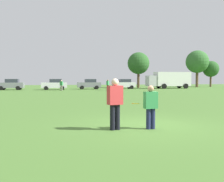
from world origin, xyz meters
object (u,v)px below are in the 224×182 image
object	(u,v)px
player_defender	(151,105)
parked_car_near_right	(124,84)
player_thrower	(115,101)
bystander_sideline_watcher	(108,84)
parked_car_mid_left	(11,84)
box_truck	(169,79)
traffic_cone	(151,98)
bystander_far_jogger	(61,85)
parked_car_center	(55,84)
parked_car_mid_right	(89,84)
frisbee	(136,104)

from	to	relation	value
player_defender	parked_car_near_right	size ratio (longest dim) A/B	0.35
player_thrower	parked_car_near_right	world-z (taller)	parked_car_near_right
player_defender	bystander_sideline_watcher	world-z (taller)	bystander_sideline_watcher
parked_car_mid_left	box_truck	size ratio (longest dim) A/B	0.50
parked_car_mid_left	traffic_cone	bearing A→B (deg)	-60.42
bystander_sideline_watcher	bystander_far_jogger	xyz separation A→B (m)	(-7.09, 1.08, -0.05)
parked_car_mid_left	parked_car_near_right	size ratio (longest dim) A/B	1.00
player_defender	parked_car_center	distance (m)	34.83
parked_car_mid_right	bystander_far_jogger	world-z (taller)	parked_car_mid_right
parked_car_center	traffic_cone	bearing A→B (deg)	-73.12
parked_car_near_right	box_truck	world-z (taller)	box_truck
traffic_cone	bystander_sideline_watcher	xyz separation A→B (m)	(0.75, 19.20, 0.74)
player_defender	parked_car_mid_left	distance (m)	37.28
parked_car_near_right	box_truck	bearing A→B (deg)	-0.92
traffic_cone	parked_car_mid_left	distance (m)	29.17
bystander_far_jogger	box_truck	bearing A→B (deg)	14.08
parked_car_near_right	parked_car_mid_right	bearing A→B (deg)	179.54
player_thrower	bystander_far_jogger	world-z (taller)	player_thrower
player_defender	parked_car_mid_left	xyz separation A→B (m)	(-9.89, 35.94, 0.09)
frisbee	parked_car_center	xyz separation A→B (m)	(-2.33, 34.55, 0.06)
parked_car_mid_left	parked_car_center	xyz separation A→B (m)	(7.08, -1.23, 0.00)
player_thrower	parked_car_mid_left	size ratio (longest dim) A/B	0.40
traffic_cone	parked_car_mid_left	bearing A→B (deg)	119.58
parked_car_center	parked_car_mid_right	world-z (taller)	same
traffic_cone	box_truck	bearing A→B (deg)	60.49
player_thrower	traffic_cone	xyz separation A→B (m)	(5.72, 10.44, -0.74)
parked_car_near_right	parked_car_mid_left	bearing A→B (deg)	-179.20
traffic_cone	parked_car_mid_right	world-z (taller)	parked_car_mid_right
player_thrower	player_defender	bearing A→B (deg)	-7.02
traffic_cone	box_truck	size ratio (longest dim) A/B	0.06
player_defender	parked_car_mid_right	size ratio (longest dim) A/B	0.35
parked_car_near_right	box_truck	size ratio (longest dim) A/B	0.50
parked_car_near_right	bystander_sideline_watcher	size ratio (longest dim) A/B	2.48
traffic_cone	frisbee	bearing A→B (deg)	-115.57
parked_car_center	parked_car_near_right	distance (m)	12.69
parked_car_mid_left	bystander_far_jogger	bearing A→B (deg)	-32.28
traffic_cone	parked_car_center	world-z (taller)	parked_car_center
parked_car_mid_left	box_truck	xyz separation A→B (m)	(28.82, 0.13, 0.83)
player_thrower	parked_car_near_right	xyz separation A→B (m)	(11.00, 36.07, -0.04)
frisbee	player_thrower	bearing A→B (deg)	-178.96
parked_car_mid_right	box_truck	world-z (taller)	box_truck
parked_car_mid_left	parked_car_mid_right	world-z (taller)	same
bystander_sideline_watcher	parked_car_near_right	bearing A→B (deg)	54.84
bystander_sideline_watcher	bystander_far_jogger	world-z (taller)	bystander_sideline_watcher
frisbee	parked_car_near_right	world-z (taller)	parked_car_near_right
traffic_cone	player_thrower	bearing A→B (deg)	-118.72
traffic_cone	bystander_far_jogger	world-z (taller)	bystander_far_jogger
traffic_cone	bystander_far_jogger	size ratio (longest dim) A/B	0.29
player_defender	frisbee	bearing A→B (deg)	161.41
player_defender	traffic_cone	distance (m)	11.52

